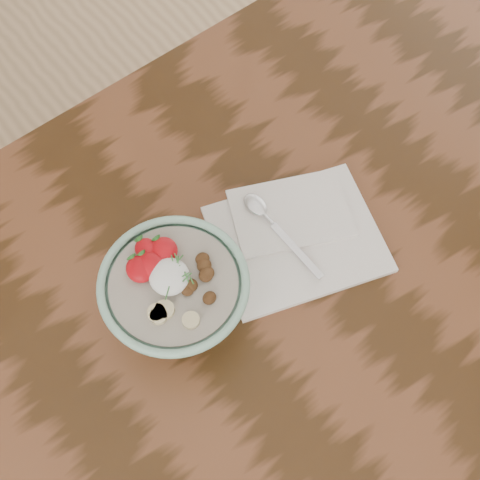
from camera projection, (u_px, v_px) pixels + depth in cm
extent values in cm
cube|color=#38210E|center=(208.00, 331.00, 96.42)|extent=(160.00, 90.00, 4.00)
cylinder|color=#4C2D19|center=(359.00, 94.00, 163.03)|extent=(7.00, 7.00, 71.00)
cylinder|color=#8BBCA3|center=(180.00, 312.00, 94.99)|extent=(8.73, 8.73, 1.25)
torus|color=#8BBCA3|center=(173.00, 284.00, 85.89)|extent=(19.85, 19.85, 1.14)
cylinder|color=#AB9F8E|center=(174.00, 285.00, 86.45)|extent=(16.84, 16.84, 1.04)
ellipsoid|color=white|center=(169.00, 277.00, 85.33)|extent=(5.24, 5.24, 2.88)
ellipsoid|color=#B2080F|center=(140.00, 269.00, 85.84)|extent=(3.63, 4.00, 2.00)
cone|color=#286623|center=(133.00, 259.00, 86.15)|extent=(1.40, 1.03, 1.52)
ellipsoid|color=#B2080F|center=(164.00, 249.00, 87.16)|extent=(3.42, 3.76, 1.88)
cone|color=#286623|center=(157.00, 240.00, 87.44)|extent=(1.40, 1.03, 1.52)
ellipsoid|color=#B2080F|center=(146.00, 249.00, 87.35)|extent=(2.94, 3.23, 1.62)
cone|color=#286623|center=(140.00, 241.00, 87.55)|extent=(1.40, 1.03, 1.52)
ellipsoid|color=#B2080F|center=(151.00, 265.00, 86.03)|extent=(3.72, 4.09, 2.05)
cone|color=#286623|center=(143.00, 255.00, 86.36)|extent=(1.40, 1.03, 1.52)
cylinder|color=#CFBC88|center=(156.00, 313.00, 83.79)|extent=(2.38, 2.38, 0.70)
cylinder|color=#CFBC88|center=(165.00, 310.00, 83.96)|extent=(2.55, 2.55, 0.70)
cylinder|color=#CFBC88|center=(191.00, 320.00, 83.34)|extent=(2.26, 2.26, 0.70)
cylinder|color=#CFBC88|center=(159.00, 316.00, 83.59)|extent=(2.23, 2.23, 0.70)
ellipsoid|color=#4F2F17|center=(191.00, 285.00, 85.26)|extent=(2.40, 2.44, 1.29)
ellipsoid|color=#4F2F17|center=(209.00, 298.00, 84.40)|extent=(2.24, 2.08, 1.32)
ellipsoid|color=#4F2F17|center=(187.00, 290.00, 84.95)|extent=(2.33, 2.33, 1.12)
ellipsoid|color=#4F2F17|center=(204.00, 265.00, 86.39)|extent=(2.71, 2.68, 1.44)
ellipsoid|color=#4F2F17|center=(202.00, 259.00, 86.89)|extent=(2.05, 1.92, 0.99)
ellipsoid|color=#4F2F17|center=(206.00, 276.00, 85.79)|extent=(2.38, 2.40, 1.03)
ellipsoid|color=#4F2F17|center=(207.00, 273.00, 85.92)|extent=(2.53, 2.50, 1.47)
cylinder|color=#357531|center=(176.00, 258.00, 85.40)|extent=(0.65, 1.48, 0.23)
cylinder|color=#357531|center=(177.00, 271.00, 84.63)|extent=(1.51, 1.00, 0.24)
cylinder|color=#357531|center=(172.00, 278.00, 84.20)|extent=(0.29, 1.48, 0.23)
cylinder|color=#357531|center=(187.00, 277.00, 84.24)|extent=(0.61, 1.48, 0.23)
cylinder|color=#357531|center=(170.00, 278.00, 84.21)|extent=(1.18, 1.34, 0.24)
cylinder|color=#357531|center=(184.00, 276.00, 84.33)|extent=(1.47, 0.38, 0.23)
cylinder|color=#357531|center=(169.00, 279.00, 84.12)|extent=(1.20, 1.40, 0.24)
cylinder|color=#357531|center=(192.00, 280.00, 84.03)|extent=(0.37, 1.09, 0.22)
cylinder|color=#357531|center=(173.00, 260.00, 85.29)|extent=(0.76, 1.42, 0.23)
cylinder|color=#357531|center=(187.00, 277.00, 84.23)|extent=(1.61, 0.43, 0.24)
cylinder|color=#357531|center=(178.00, 262.00, 85.21)|extent=(1.08, 1.34, 0.23)
cylinder|color=#357531|center=(179.00, 260.00, 85.33)|extent=(1.64, 0.62, 0.24)
cylinder|color=#357531|center=(167.00, 293.00, 83.26)|extent=(1.53, 1.29, 0.24)
cylinder|color=#357531|center=(168.00, 279.00, 84.13)|extent=(0.94, 1.24, 0.23)
cube|color=white|center=(297.00, 239.00, 100.37)|extent=(29.23, 26.33, 0.93)
cube|color=white|center=(291.00, 213.00, 101.54)|extent=(21.14, 18.42, 0.56)
cube|color=silver|center=(297.00, 251.00, 98.18)|extent=(1.08, 11.07, 0.34)
cylinder|color=silver|center=(267.00, 217.00, 100.50)|extent=(0.68, 2.89, 0.67)
ellipsoid|color=silver|center=(255.00, 204.00, 101.37)|extent=(2.95, 4.42, 0.92)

